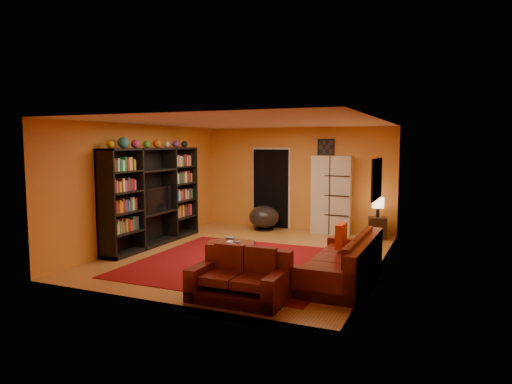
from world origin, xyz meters
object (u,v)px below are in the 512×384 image
at_px(storage_cabinet, 332,195).
at_px(bowl_chair, 264,217).
at_px(tv, 154,200).
at_px(table_lamp, 378,203).
at_px(coffee_table, 231,245).
at_px(sofa, 346,264).
at_px(entertainment_unit, 153,197).
at_px(side_table, 377,228).
at_px(loveseat, 241,279).

bearing_deg(storage_cabinet, bowl_chair, -174.02).
height_order(tv, table_lamp, tv).
height_order(coffee_table, bowl_chair, bowl_chair).
distance_m(sofa, coffee_table, 2.06).
distance_m(coffee_table, bowl_chair, 3.58).
bearing_deg(storage_cabinet, coffee_table, -107.18).
bearing_deg(table_lamp, entertainment_unit, -149.71).
bearing_deg(side_table, entertainment_unit, -149.71).
distance_m(entertainment_unit, loveseat, 4.11).
height_order(entertainment_unit, tv, entertainment_unit).
xyz_separation_m(entertainment_unit, loveseat, (3.23, -2.42, -0.76)).
distance_m(sofa, storage_cabinet, 4.04).
xyz_separation_m(tv, storage_cabinet, (3.18, 2.86, -0.04)).
xyz_separation_m(entertainment_unit, tv, (0.05, -0.06, -0.06)).
distance_m(entertainment_unit, tv, 0.10).
relative_size(entertainment_unit, tv, 3.21).
height_order(entertainment_unit, side_table, entertainment_unit).
relative_size(sofa, bowl_chair, 3.09).
bearing_deg(loveseat, entertainment_unit, 53.24).
xyz_separation_m(tv, loveseat, (3.18, -2.36, -0.70)).
xyz_separation_m(entertainment_unit, coffee_table, (2.36, -0.99, -0.66)).
bearing_deg(sofa, tv, 168.13).
relative_size(entertainment_unit, sofa, 1.26).
relative_size(storage_cabinet, bowl_chair, 2.48).
relative_size(entertainment_unit, bowl_chair, 3.91).
bearing_deg(table_lamp, side_table, 90.00).
bearing_deg(entertainment_unit, coffee_table, -22.74).
xyz_separation_m(loveseat, storage_cabinet, (0.00, 5.22, 0.66)).
distance_m(storage_cabinet, bowl_chair, 1.80).
bearing_deg(entertainment_unit, loveseat, -36.88).
distance_m(entertainment_unit, coffee_table, 2.64).
bearing_deg(storage_cabinet, tv, -142.29).
xyz_separation_m(entertainment_unit, side_table, (4.38, 2.56, -0.80)).
bearing_deg(tv, bowl_chair, -30.66).
bearing_deg(loveseat, sofa, -39.86).
distance_m(tv, bowl_chair, 3.05).
relative_size(storage_cabinet, side_table, 3.80).
xyz_separation_m(bowl_chair, table_lamp, (2.81, 0.06, 0.49)).
relative_size(coffee_table, side_table, 1.74).
bearing_deg(coffee_table, loveseat, -58.79).
height_order(loveseat, storage_cabinet, storage_cabinet).
xyz_separation_m(coffee_table, bowl_chair, (-0.79, 3.49, -0.06)).
bearing_deg(storage_cabinet, side_table, -16.09).
bearing_deg(bowl_chair, side_table, 1.20).
xyz_separation_m(storage_cabinet, side_table, (1.15, -0.24, -0.70)).
bearing_deg(storage_cabinet, table_lamp, -16.09).
distance_m(entertainment_unit, table_lamp, 5.08).
bearing_deg(sofa, loveseat, -129.61).
bearing_deg(entertainment_unit, side_table, 30.29).
bearing_deg(table_lamp, loveseat, -103.02).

